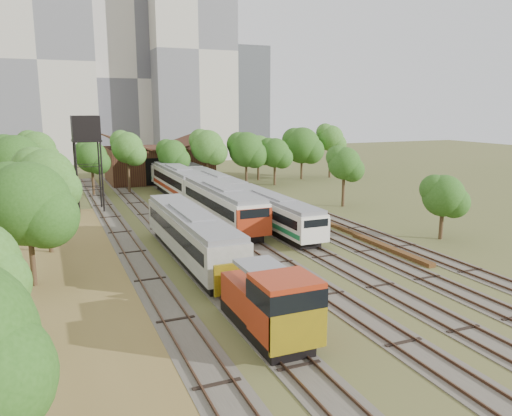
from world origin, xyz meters
name	(u,v)px	position (x,y,z in m)	size (l,w,h in m)	color
ground	(385,308)	(0.00, 0.00, 0.00)	(240.00, 240.00, 0.00)	#475123
dry_grass_patch	(59,306)	(-18.00, 8.00, 0.02)	(14.00, 60.00, 0.04)	brown
tracks	(231,222)	(-0.67, 25.00, 0.04)	(24.60, 80.00, 0.19)	#4C473D
railcar_red_set	(197,192)	(-2.00, 32.62, 2.13)	(3.25, 34.58, 4.03)	black
railcar_green_set	(216,186)	(2.00, 37.94, 1.78)	(2.73, 52.08, 3.37)	black
railcar_rear	(151,168)	(-2.00, 59.87, 1.88)	(2.89, 16.08, 3.57)	black
shunter_locomotive	(271,305)	(-8.00, -0.98, 1.89)	(2.97, 8.10, 3.88)	black
old_grey_coach	(191,234)	(-8.00, 13.97, 2.09)	(3.09, 18.00, 3.82)	black
water_tower	(86,131)	(-13.58, 37.07, 9.18)	(3.15, 3.15, 10.89)	black
rail_pile_near	(390,249)	(8.00, 9.90, 0.17)	(0.67, 10.06, 0.34)	#553418
rail_pile_far	(333,225)	(8.20, 19.20, 0.14)	(0.56, 8.91, 0.29)	#553418
maintenance_shed	(159,163)	(-1.00, 57.98, 2.91)	(16.45, 11.55, 7.58)	#351813
tree_band_left	(13,196)	(-20.39, 16.08, 5.60)	(8.30, 54.42, 9.06)	#382616
tree_band_far	(218,148)	(6.26, 49.17, 5.73)	(50.25, 9.88, 8.86)	#382616
tree_band_right	(325,164)	(14.58, 31.71, 4.78)	(4.61, 39.34, 7.23)	#382616
tower_left	(37,63)	(-18.00, 95.00, 21.00)	(22.00, 16.00, 42.00)	#B9B3A2
tower_centre	(131,80)	(2.00, 100.00, 18.00)	(20.00, 18.00, 36.00)	#B7B0A6
tower_right	(189,53)	(14.00, 92.00, 24.00)	(18.00, 16.00, 48.00)	#B9B3A2
tower_far_right	(242,99)	(34.00, 110.00, 14.00)	(12.00, 12.00, 28.00)	#404347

